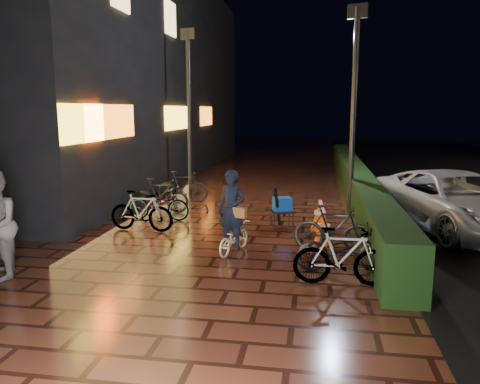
% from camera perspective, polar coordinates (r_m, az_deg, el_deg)
% --- Properties ---
extents(ground, '(80.00, 80.00, 0.00)m').
position_cam_1_polar(ground, '(9.44, -3.04, -7.99)').
color(ground, '#381911').
rests_on(ground, ground).
extents(hedge, '(0.70, 20.00, 1.00)m').
position_cam_1_polar(hedge, '(17.00, 13.75, 1.56)').
color(hedge, black).
rests_on(hedge, ground).
extents(van, '(3.87, 5.61, 1.42)m').
position_cam_1_polar(van, '(12.47, 24.76, -1.07)').
color(van, '#B8B8BD').
rests_on(van, ground).
extents(storefront_block, '(12.09, 22.00, 9.00)m').
position_cam_1_polar(storefront_block, '(23.32, -20.74, 13.28)').
color(storefront_block, black).
rests_on(storefront_block, ground).
extents(lamp_post_hedge, '(0.54, 0.26, 5.69)m').
position_cam_1_polar(lamp_post_hedge, '(13.48, 13.71, 10.66)').
color(lamp_post_hedge, black).
rests_on(lamp_post_hedge, ground).
extents(lamp_post_sf, '(0.54, 0.20, 5.68)m').
position_cam_1_polar(lamp_post_sf, '(16.90, -6.23, 10.66)').
color(lamp_post_sf, black).
rests_on(lamp_post_sf, ground).
extents(cyclist, '(0.77, 1.28, 1.73)m').
position_cam_1_polar(cyclist, '(9.54, -0.91, -3.78)').
color(cyclist, white).
rests_on(cyclist, ground).
extents(traffic_barrier, '(0.53, 1.83, 0.74)m').
position_cam_1_polar(traffic_barrier, '(10.94, 9.92, -3.63)').
color(traffic_barrier, '#FE500D').
rests_on(traffic_barrier, ground).
extents(cart_assembly, '(0.71, 0.76, 1.11)m').
position_cam_1_polar(cart_assembly, '(11.62, 5.10, -1.67)').
color(cart_assembly, black).
rests_on(cart_assembly, ground).
extents(parked_bikes_storefront, '(1.94, 4.31, 0.99)m').
position_cam_1_polar(parked_bikes_storefront, '(13.17, -9.50, -0.78)').
color(parked_bikes_storefront, black).
rests_on(parked_bikes_storefront, ground).
extents(parked_bikes_hedge, '(1.86, 2.43, 0.99)m').
position_cam_1_polar(parked_bikes_hedge, '(8.87, 12.05, -6.19)').
color(parked_bikes_hedge, black).
rests_on(parked_bikes_hedge, ground).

